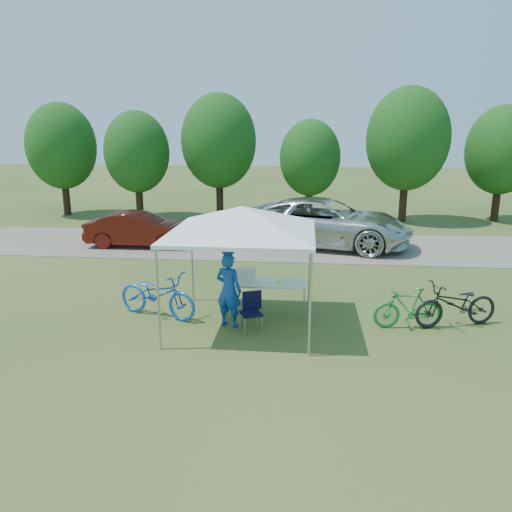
# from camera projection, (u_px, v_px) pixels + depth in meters

# --- Properties ---
(ground) EXTENTS (100.00, 100.00, 0.00)m
(ground) POSITION_uv_depth(u_px,v_px,m) (243.00, 324.00, 11.45)
(ground) COLOR #2D5119
(ground) RESTS_ON ground
(gravel_strip) EXTENTS (24.00, 5.00, 0.02)m
(gravel_strip) POSITION_uv_depth(u_px,v_px,m) (269.00, 245.00, 19.16)
(gravel_strip) COLOR gray
(gravel_strip) RESTS_ON ground
(canopy) EXTENTS (4.53, 4.53, 3.00)m
(canopy) POSITION_uv_depth(u_px,v_px,m) (242.00, 210.00, 10.79)
(canopy) COLOR #A5A5AA
(canopy) RESTS_ON ground
(treeline) EXTENTS (24.89, 4.28, 6.30)m
(treeline) POSITION_uv_depth(u_px,v_px,m) (273.00, 146.00, 24.14)
(treeline) COLOR #382314
(treeline) RESTS_ON ground
(folding_table) EXTENTS (1.97, 0.82, 0.81)m
(folding_table) POSITION_uv_depth(u_px,v_px,m) (265.00, 283.00, 11.91)
(folding_table) COLOR white
(folding_table) RESTS_ON ground
(folding_chair) EXTENTS (0.57, 0.60, 0.86)m
(folding_chair) POSITION_uv_depth(u_px,v_px,m) (251.00, 308.00, 11.03)
(folding_chair) COLOR black
(folding_chair) RESTS_ON ground
(cooler) EXTENTS (0.47, 0.32, 0.34)m
(cooler) POSITION_uv_depth(u_px,v_px,m) (246.00, 274.00, 11.90)
(cooler) COLOR white
(cooler) RESTS_ON folding_table
(ice_cream_cup) EXTENTS (0.07, 0.07, 0.06)m
(ice_cream_cup) POSITION_uv_depth(u_px,v_px,m) (279.00, 282.00, 11.81)
(ice_cream_cup) COLOR yellow
(ice_cream_cup) RESTS_ON folding_table
(cyclist) EXTENTS (0.73, 0.60, 1.70)m
(cyclist) POSITION_uv_depth(u_px,v_px,m) (229.00, 290.00, 11.14)
(cyclist) COLOR #1441A8
(cyclist) RESTS_ON ground
(bike_blue) EXTENTS (2.23, 1.40, 1.11)m
(bike_blue) POSITION_uv_depth(u_px,v_px,m) (157.00, 294.00, 11.80)
(bike_blue) COLOR blue
(bike_blue) RESTS_ON ground
(bike_green) EXTENTS (1.60, 0.68, 0.93)m
(bike_green) POSITION_uv_depth(u_px,v_px,m) (408.00, 308.00, 11.14)
(bike_green) COLOR #1D8336
(bike_green) RESTS_ON ground
(bike_dark) EXTENTS (2.10, 1.26, 1.04)m
(bike_dark) POSITION_uv_depth(u_px,v_px,m) (457.00, 304.00, 11.21)
(bike_dark) COLOR black
(bike_dark) RESTS_ON ground
(minivan) EXTENTS (6.98, 4.38, 1.80)m
(minivan) POSITION_uv_depth(u_px,v_px,m) (325.00, 222.00, 18.86)
(minivan) COLOR silver
(minivan) RESTS_ON gravel_strip
(sedan) EXTENTS (3.96, 1.41, 1.30)m
(sedan) POSITION_uv_depth(u_px,v_px,m) (139.00, 229.00, 18.82)
(sedan) COLOR #51130D
(sedan) RESTS_ON gravel_strip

